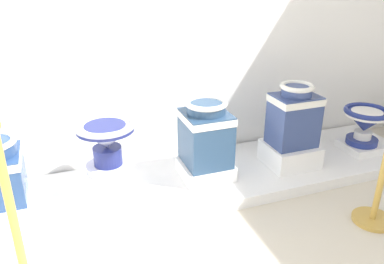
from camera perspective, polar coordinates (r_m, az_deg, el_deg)
The scene contains 12 objects.
display_platform at distance 2.95m, azimuth 1.90°, elevation -6.85°, with size 3.51×0.79×0.08m, color white.
plinth_block_squat_floral at distance 2.78m, azimuth -25.89°, elevation -9.52°, with size 0.35×0.38×0.09m, color white.
plinth_block_tall_cobalt at distance 2.77m, azimuth -11.84°, elevation -6.81°, with size 0.28×0.37×0.15m, color white.
antique_toilet_tall_cobalt at distance 2.63m, azimuth -12.40°, elevation -0.99°, with size 0.40×0.40×0.35m.
plinth_block_slender_white at distance 2.89m, azimuth 1.94°, elevation -5.38°, with size 0.36×0.34×0.11m, color white.
antique_toilet_slender_white at distance 2.76m, azimuth 2.03°, elevation 0.09°, with size 0.32×0.34×0.47m.
plinth_block_rightmost at distance 3.13m, azimuth 14.03°, elevation -3.09°, with size 0.37×0.35×0.17m, color white.
antique_toilet_rightmost at distance 3.01m, azimuth 14.63°, elevation 2.51°, with size 0.34×0.27×0.48m.
plinth_block_leftmost at distance 3.57m, azimuth 23.33°, elevation -1.96°, with size 0.29×0.29×0.06m, color white.
antique_toilet_leftmost at distance 3.48m, azimuth 23.93°, elevation 1.47°, with size 0.36×0.36×0.30m.
stanchion_post_near_left at distance 2.02m, azimuth -23.65°, elevation -16.04°, with size 0.23×0.23×0.98m.
stanchion_post_near_right at distance 2.70m, azimuth 25.73°, elevation -6.96°, with size 0.26×0.26×0.94m.
Camera 1 is at (1.15, -0.02, 1.54)m, focal length 36.61 mm.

